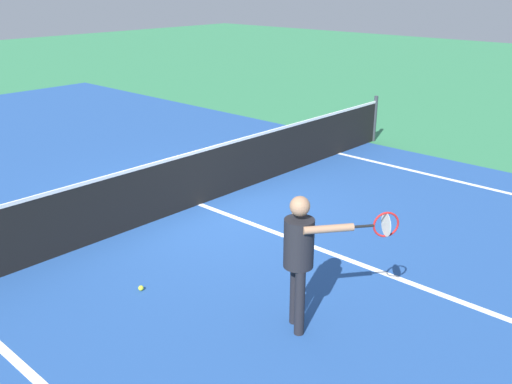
# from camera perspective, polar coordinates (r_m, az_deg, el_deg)

# --- Properties ---
(ground_plane) EXTENTS (60.00, 60.00, 0.00)m
(ground_plane) POSITION_cam_1_polar(r_m,az_deg,el_deg) (9.75, -5.66, -1.24)
(ground_plane) COLOR #337F51
(court_surface_inbounds) EXTENTS (10.62, 24.40, 0.00)m
(court_surface_inbounds) POSITION_cam_1_polar(r_m,az_deg,el_deg) (9.75, -5.66, -1.23)
(court_surface_inbounds) COLOR #234C93
(court_surface_inbounds) RESTS_ON ground_plane
(line_center_service) EXTENTS (0.10, 6.40, 0.01)m
(line_center_service) POSITION_cam_1_polar(r_m,az_deg,el_deg) (7.85, 10.29, -7.08)
(line_center_service) COLOR white
(line_center_service) RESTS_ON ground_plane
(net) EXTENTS (11.14, 0.09, 1.07)m
(net) POSITION_cam_1_polar(r_m,az_deg,el_deg) (9.58, -5.77, 1.50)
(net) COLOR #33383D
(net) RESTS_ON ground_plane
(player_near) EXTENTS (0.87, 0.94, 1.55)m
(player_near) POSITION_cam_1_polar(r_m,az_deg,el_deg) (5.99, 4.57, -5.76)
(player_near) COLOR black
(player_near) RESTS_ON ground_plane
(tennis_ball_near_net) EXTENTS (0.07, 0.07, 0.07)m
(tennis_ball_near_net) POSITION_cam_1_polar(r_m,az_deg,el_deg) (7.25, -11.43, -9.40)
(tennis_ball_near_net) COLOR #CCE033
(tennis_ball_near_net) RESTS_ON ground_plane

